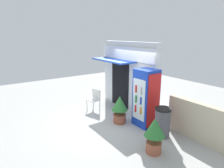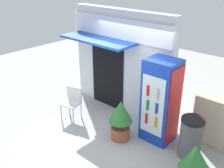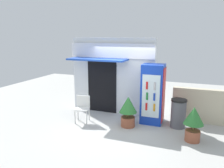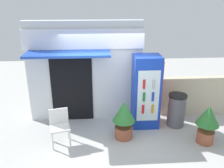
# 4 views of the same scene
# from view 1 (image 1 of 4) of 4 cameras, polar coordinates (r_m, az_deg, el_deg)

# --- Properties ---
(ground) EXTENTS (16.00, 16.00, 0.00)m
(ground) POSITION_cam_1_polar(r_m,az_deg,el_deg) (7.24, -0.66, -10.68)
(ground) COLOR #B2B2AD
(storefront_building) EXTENTS (3.19, 1.05, 2.82)m
(storefront_building) POSITION_cam_1_polar(r_m,az_deg,el_deg) (8.02, 4.61, 2.87)
(storefront_building) COLOR silver
(storefront_building) RESTS_ON ground
(drink_cooler) EXTENTS (0.72, 0.68, 1.99)m
(drink_cooler) POSITION_cam_1_polar(r_m,az_deg,el_deg) (6.60, 10.06, -4.15)
(drink_cooler) COLOR #1438B2
(drink_cooler) RESTS_ON ground
(plastic_chair) EXTENTS (0.54, 0.50, 0.88)m
(plastic_chair) POSITION_cam_1_polar(r_m,az_deg,el_deg) (8.03, -5.24, -4.12)
(plastic_chair) COLOR silver
(plastic_chair) RESTS_ON ground
(potted_plant_near_shop) EXTENTS (0.57, 0.57, 1.00)m
(potted_plant_near_shop) POSITION_cam_1_polar(r_m,az_deg,el_deg) (6.84, 2.30, -7.01)
(potted_plant_near_shop) COLOR #995138
(potted_plant_near_shop) RESTS_ON ground
(potted_plant_curbside) EXTENTS (0.55, 0.55, 0.99)m
(potted_plant_curbside) POSITION_cam_1_polar(r_m,az_deg,el_deg) (5.28, 12.56, -13.95)
(potted_plant_curbside) COLOR #995138
(potted_plant_curbside) RESTS_ON ground
(trash_bin) EXTENTS (0.49, 0.49, 0.93)m
(trash_bin) POSITION_cam_1_polar(r_m,az_deg,el_deg) (6.20, 14.82, -10.94)
(trash_bin) COLOR #595960
(trash_bin) RESTS_ON ground
(stone_boundary_wall) EXTENTS (2.41, 0.23, 1.16)m
(stone_boundary_wall) POSITION_cam_1_polar(r_m,az_deg,el_deg) (6.22, 25.94, -10.76)
(stone_boundary_wall) COLOR beige
(stone_boundary_wall) RESTS_ON ground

